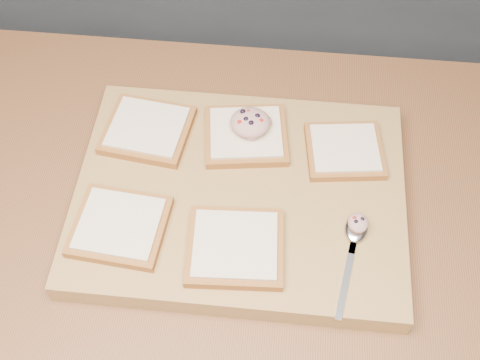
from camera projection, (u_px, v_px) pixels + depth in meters
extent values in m
cube|color=slate|center=(292.00, 354.00, 1.27)|extent=(1.90, 0.75, 0.84)
cube|color=brown|center=(313.00, 256.00, 0.89)|extent=(2.00, 0.80, 0.06)
cube|color=#AA8149|center=(240.00, 196.00, 0.90)|extent=(0.48, 0.37, 0.04)
cube|color=#965626|center=(148.00, 130.00, 0.93)|extent=(0.14, 0.13, 0.01)
cube|color=beige|center=(147.00, 127.00, 0.93)|extent=(0.12, 0.11, 0.00)
cube|color=#965626|center=(246.00, 136.00, 0.93)|extent=(0.14, 0.13, 0.01)
cube|color=beige|center=(246.00, 132.00, 0.92)|extent=(0.12, 0.11, 0.00)
cube|color=#965626|center=(345.00, 151.00, 0.91)|extent=(0.13, 0.12, 0.01)
cube|color=beige|center=(345.00, 148.00, 0.90)|extent=(0.11, 0.10, 0.00)
cube|color=#965626|center=(120.00, 227.00, 0.84)|extent=(0.13, 0.13, 0.01)
cube|color=beige|center=(119.00, 223.00, 0.83)|extent=(0.12, 0.11, 0.00)
cube|color=#965626|center=(235.00, 247.00, 0.82)|extent=(0.14, 0.13, 0.01)
cube|color=beige|center=(235.00, 244.00, 0.81)|extent=(0.12, 0.11, 0.00)
ellipsoid|color=tan|center=(250.00, 122.00, 0.91)|extent=(0.06, 0.06, 0.03)
sphere|color=black|center=(257.00, 116.00, 0.90)|extent=(0.01, 0.01, 0.01)
sphere|color=black|center=(243.00, 112.00, 0.91)|extent=(0.01, 0.01, 0.01)
sphere|color=black|center=(251.00, 123.00, 0.89)|extent=(0.01, 0.01, 0.01)
sphere|color=black|center=(246.00, 120.00, 0.90)|extent=(0.01, 0.01, 0.01)
sphere|color=#A5140C|center=(261.00, 121.00, 0.90)|extent=(0.01, 0.01, 0.01)
sphere|color=#A5140C|center=(248.00, 112.00, 0.91)|extent=(0.01, 0.01, 0.01)
sphere|color=#A5140C|center=(240.00, 122.00, 0.90)|extent=(0.01, 0.01, 0.01)
ellipsoid|color=silver|center=(357.00, 228.00, 0.84)|extent=(0.04, 0.05, 0.01)
cube|color=silver|center=(353.00, 244.00, 0.83)|extent=(0.01, 0.03, 0.00)
cube|color=silver|center=(346.00, 278.00, 0.80)|extent=(0.03, 0.12, 0.00)
ellipsoid|color=tan|center=(358.00, 223.00, 0.83)|extent=(0.03, 0.03, 0.02)
sphere|color=black|center=(362.00, 219.00, 0.82)|extent=(0.01, 0.01, 0.01)
sphere|color=black|center=(356.00, 222.00, 0.82)|extent=(0.01, 0.01, 0.01)
sphere|color=#A5140C|center=(355.00, 218.00, 0.82)|extent=(0.01, 0.01, 0.01)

